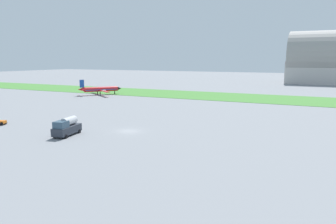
% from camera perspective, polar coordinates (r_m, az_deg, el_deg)
% --- Properties ---
extents(ground_plane, '(600.00, 600.00, 0.00)m').
position_cam_1_polar(ground_plane, '(66.09, -6.67, -3.22)').
color(ground_plane, gray).
extents(grass_taxiway_strip, '(360.00, 28.00, 0.08)m').
position_cam_1_polar(grass_taxiway_strip, '(126.96, 10.34, 2.54)').
color(grass_taxiway_strip, '#478438').
rests_on(grass_taxiway_strip, ground_plane).
extents(airplane_taxiing_turboprop, '(17.31, 15.25, 6.07)m').
position_cam_1_polar(airplane_taxiing_turboprop, '(134.31, -11.36, 3.79)').
color(airplane_taxiing_turboprop, red).
rests_on(airplane_taxiing_turboprop, ground_plane).
extents(fuel_truck_near_gate, '(3.65, 6.85, 3.29)m').
position_cam_1_polar(fuel_truck_near_gate, '(64.39, -16.72, -2.43)').
color(fuel_truck_near_gate, '#2D333D').
rests_on(fuel_truck_near_gate, ground_plane).
extents(baggage_cart_midfield, '(2.89, 2.58, 0.90)m').
position_cam_1_polar(baggage_cart_midfield, '(80.21, -26.49, -1.54)').
color(baggage_cart_midfield, orange).
rests_on(baggage_cart_midfield, ground_plane).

